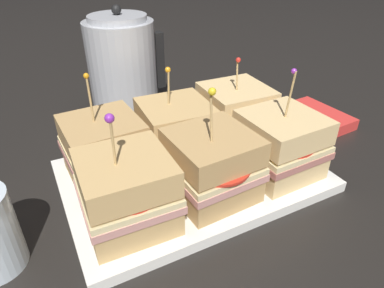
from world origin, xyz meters
TOP-DOWN VIEW (x-y plane):
  - ground_plane at (0.00, 0.00)m, footprint 6.00×6.00m
  - serving_platter at (0.00, 0.00)m, footprint 0.42×0.29m
  - sandwich_front_left at (-0.13, -0.06)m, footprint 0.12×0.12m
  - sandwich_front_center at (0.00, -0.06)m, footprint 0.13×0.13m
  - sandwich_front_right at (0.13, -0.06)m, footprint 0.12×0.12m
  - sandwich_back_left at (-0.13, 0.06)m, footprint 0.13×0.13m
  - sandwich_back_center at (-0.00, 0.06)m, footprint 0.13×0.13m
  - sandwich_back_right at (0.13, 0.07)m, footprint 0.13×0.13m
  - kettle_steel at (-0.02, 0.30)m, footprint 0.17×0.15m
  - napkin_stack at (0.32, 0.06)m, footprint 0.16×0.16m

SIDE VIEW (x-z plane):
  - ground_plane at x=0.00m, z-range 0.00..0.00m
  - serving_platter at x=0.00m, z-range 0.00..0.02m
  - napkin_stack at x=0.32m, z-range 0.00..0.02m
  - sandwich_back_left at x=-0.13m, z-range -0.02..0.16m
  - sandwich_back_center at x=0.00m, z-range -0.01..0.15m
  - sandwich_back_right at x=0.13m, z-range -0.01..0.15m
  - sandwich_front_right at x=0.13m, z-range -0.02..0.16m
  - sandwich_front_left at x=-0.13m, z-range -0.02..0.16m
  - sandwich_front_center at x=0.00m, z-range -0.02..0.16m
  - kettle_steel at x=-0.02m, z-range -0.01..0.23m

